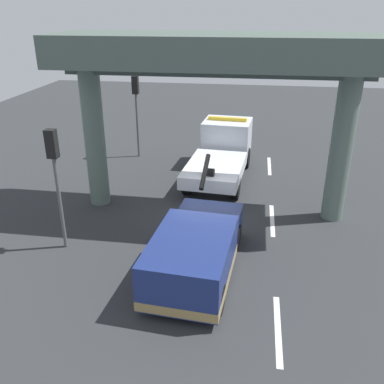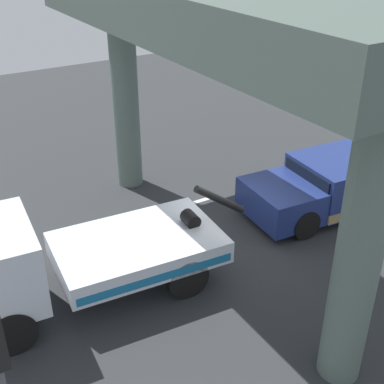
# 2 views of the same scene
# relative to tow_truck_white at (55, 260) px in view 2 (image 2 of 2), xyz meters

# --- Properties ---
(ground_plane) EXTENTS (60.00, 40.00, 0.10)m
(ground_plane) POSITION_rel_tow_truck_white_xyz_m (-4.56, 0.06, -1.25)
(ground_plane) COLOR #2D3033
(lane_stripe_west) EXTENTS (2.60, 0.16, 0.01)m
(lane_stripe_west) POSITION_rel_tow_truck_white_xyz_m (-10.56, -2.34, -1.20)
(lane_stripe_west) COLOR silver
(lane_stripe_west) RESTS_ON ground
(lane_stripe_mid) EXTENTS (2.60, 0.16, 0.01)m
(lane_stripe_mid) POSITION_rel_tow_truck_white_xyz_m (-4.56, -2.34, -1.20)
(lane_stripe_mid) COLOR silver
(lane_stripe_mid) RESTS_ON ground
(tow_truck_white) EXTENTS (7.33, 2.87, 2.46)m
(tow_truck_white) POSITION_rel_tow_truck_white_xyz_m (0.00, 0.00, 0.00)
(tow_truck_white) COLOR silver
(tow_truck_white) RESTS_ON ground
(towed_van_green) EXTENTS (5.36, 2.59, 1.58)m
(towed_van_green) POSITION_rel_tow_truck_white_xyz_m (-8.52, 0.07, -0.42)
(towed_van_green) COLOR navy
(towed_van_green) RESTS_ON ground
(overpass_structure) EXTENTS (3.60, 11.34, 6.66)m
(overpass_structure) POSITION_rel_tow_truck_white_xyz_m (-3.95, 0.06, 4.44)
(overpass_structure) COLOR #596B60
(overpass_structure) RESTS_ON ground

